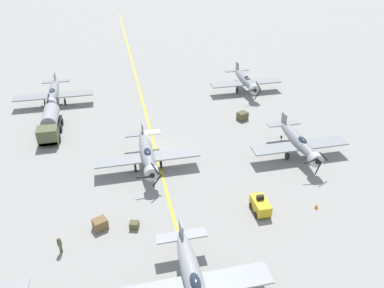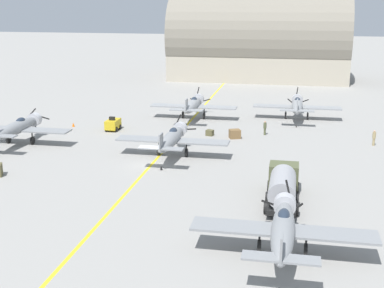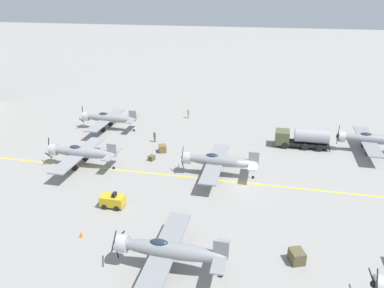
# 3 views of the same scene
# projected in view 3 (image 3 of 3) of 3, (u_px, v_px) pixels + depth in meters

# --- Properties ---
(ground_plane) EXTENTS (400.00, 400.00, 0.00)m
(ground_plane) POSITION_uv_depth(u_px,v_px,m) (247.00, 183.00, 46.50)
(ground_plane) COLOR gray
(taxiway_stripe) EXTENTS (0.30, 160.00, 0.01)m
(taxiway_stripe) POSITION_uv_depth(u_px,v_px,m) (247.00, 183.00, 46.50)
(taxiway_stripe) COLOR yellow
(taxiway_stripe) RESTS_ON ground
(airplane_far_center) EXTENTS (12.00, 9.98, 3.77)m
(airplane_far_center) POSITION_uv_depth(u_px,v_px,m) (81.00, 152.00, 50.24)
(airplane_far_center) COLOR gray
(airplane_far_center) RESTS_ON ground
(airplane_far_right) EXTENTS (12.00, 9.98, 3.80)m
(airplane_far_right) POSITION_uv_depth(u_px,v_px,m) (108.00, 118.00, 63.43)
(airplane_far_right) COLOR gray
(airplane_far_right) RESTS_ON ground
(airplane_mid_left) EXTENTS (12.00, 9.98, 3.65)m
(airplane_mid_left) POSITION_uv_depth(u_px,v_px,m) (168.00, 250.00, 31.53)
(airplane_mid_left) COLOR gray
(airplane_mid_left) RESTS_ON ground
(airplane_mid_center) EXTENTS (12.00, 9.98, 3.67)m
(airplane_mid_center) POSITION_uv_depth(u_px,v_px,m) (218.00, 161.00, 47.76)
(airplane_mid_center) COLOR gray
(airplane_mid_center) RESTS_ON ground
(airplane_near_right) EXTENTS (12.00, 9.98, 3.76)m
(airplane_near_right) POSITION_uv_depth(u_px,v_px,m) (371.00, 139.00, 54.63)
(airplane_near_right) COLOR gray
(airplane_near_right) RESTS_ON ground
(fuel_tanker) EXTENTS (2.68, 8.00, 2.98)m
(fuel_tanker) POSITION_uv_depth(u_px,v_px,m) (302.00, 138.00, 56.47)
(fuel_tanker) COLOR black
(fuel_tanker) RESTS_ON ground
(tow_tractor) EXTENTS (1.57, 2.60, 1.79)m
(tow_tractor) POSITION_uv_depth(u_px,v_px,m) (113.00, 201.00, 41.18)
(tow_tractor) COLOR gold
(tow_tractor) RESTS_ON ground
(ground_crew_walking) EXTENTS (0.38, 0.38, 1.75)m
(ground_crew_walking) POSITION_uv_depth(u_px,v_px,m) (155.00, 136.00, 58.57)
(ground_crew_walking) COLOR #515638
(ground_crew_walking) RESTS_ON ground
(ground_crew_inspecting) EXTENTS (0.39, 0.39, 1.80)m
(ground_crew_inspecting) POSITION_uv_depth(u_px,v_px,m) (188.00, 113.00, 69.29)
(ground_crew_inspecting) COLOR tan
(ground_crew_inspecting) RESTS_ON ground
(supply_crate_by_tanker) EXTENTS (1.57, 1.45, 1.06)m
(supply_crate_by_tanker) POSITION_uv_depth(u_px,v_px,m) (162.00, 148.00, 55.19)
(supply_crate_by_tanker) COLOR brown
(supply_crate_by_tanker) RESTS_ON ground
(supply_crate_mid_lane) EXTENTS (1.02, 0.92, 0.71)m
(supply_crate_mid_lane) POSITION_uv_depth(u_px,v_px,m) (152.00, 158.00, 52.56)
(supply_crate_mid_lane) COLOR brown
(supply_crate_mid_lane) RESTS_ON ground
(supply_crate_outboard) EXTENTS (1.73, 1.60, 1.16)m
(supply_crate_outboard) POSITION_uv_depth(u_px,v_px,m) (297.00, 256.00, 32.95)
(supply_crate_outboard) COLOR brown
(supply_crate_outboard) RESTS_ON ground
(traffic_cone) EXTENTS (0.36, 0.36, 0.55)m
(traffic_cone) POSITION_uv_depth(u_px,v_px,m) (81.00, 235.00, 36.37)
(traffic_cone) COLOR orange
(traffic_cone) RESTS_ON ground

